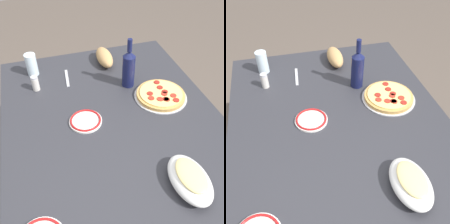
% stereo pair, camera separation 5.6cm
% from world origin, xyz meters
% --- Properties ---
extents(ground_plane, '(8.00, 8.00, 0.00)m').
position_xyz_m(ground_plane, '(0.00, 0.00, 0.00)').
color(ground_plane, brown).
rests_on(ground_plane, ground).
extents(dining_table, '(1.34, 1.08, 0.73)m').
position_xyz_m(dining_table, '(0.00, 0.00, 0.63)').
color(dining_table, '#2D2D33').
rests_on(dining_table, ground).
extents(pepperoni_pizza, '(0.29, 0.29, 0.03)m').
position_xyz_m(pepperoni_pizza, '(0.07, -0.30, 0.75)').
color(pepperoni_pizza, '#B7B7BC').
rests_on(pepperoni_pizza, dining_table).
extents(baked_pasta_dish, '(0.24, 0.15, 0.08)m').
position_xyz_m(baked_pasta_dish, '(-0.46, -0.17, 0.77)').
color(baked_pasta_dish, white).
rests_on(baked_pasta_dish, dining_table).
extents(wine_bottle, '(0.07, 0.07, 0.29)m').
position_xyz_m(wine_bottle, '(0.23, -0.17, 0.85)').
color(wine_bottle, '#141942').
rests_on(wine_bottle, dining_table).
extents(water_glass, '(0.07, 0.07, 0.13)m').
position_xyz_m(water_glass, '(0.50, 0.35, 0.80)').
color(water_glass, silver).
rests_on(water_glass, dining_table).
extents(side_plate_near, '(0.16, 0.16, 0.02)m').
position_xyz_m(side_plate_near, '(0.00, 0.14, 0.74)').
color(side_plate_near, white).
rests_on(side_plate_near, dining_table).
extents(bread_loaf, '(0.22, 0.09, 0.08)m').
position_xyz_m(bread_loaf, '(0.49, -0.10, 0.77)').
color(bread_loaf, tan).
rests_on(bread_loaf, dining_table).
extents(spice_shaker, '(0.04, 0.04, 0.09)m').
position_xyz_m(spice_shaker, '(0.34, 0.34, 0.78)').
color(spice_shaker, silver).
rests_on(spice_shaker, dining_table).
extents(fork_right, '(0.17, 0.03, 0.00)m').
position_xyz_m(fork_right, '(0.39, 0.16, 0.74)').
color(fork_right, '#B7B7BC').
rests_on(fork_right, dining_table).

